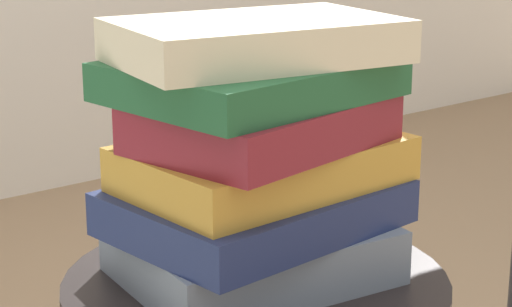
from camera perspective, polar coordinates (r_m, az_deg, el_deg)
The scene contains 6 objects.
book_slate at distance 0.95m, azimuth -0.12°, elevation -5.87°, with size 0.25×0.20×0.05m, color slate.
book_navy at distance 0.93m, azimuth 0.37°, elevation -3.27°, with size 0.26×0.19×0.04m, color #19234C.
book_ochre at distance 0.92m, azimuth 0.37°, elevation -0.56°, with size 0.26×0.17×0.04m, color #B7842D.
book_maroon at distance 0.89m, azimuth 0.33°, elevation 1.81°, with size 0.23×0.17×0.04m, color maroon.
book_forest at distance 0.90m, azimuth -0.24°, elevation 4.53°, with size 0.24×0.20×0.04m, color #1E512D.
book_cream at distance 0.89m, azimuth -0.29°, elevation 6.84°, with size 0.26×0.16×0.04m, color beige.
Camera 1 is at (-0.55, -0.68, 0.92)m, focal length 66.47 mm.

